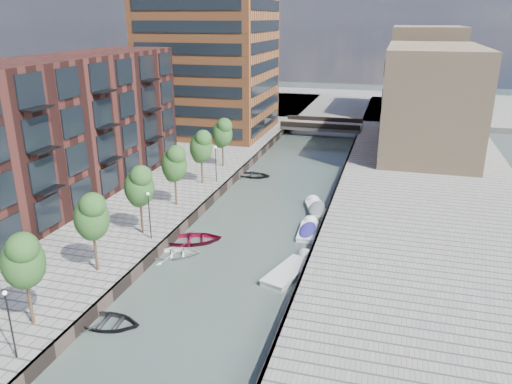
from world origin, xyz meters
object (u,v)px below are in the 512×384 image
at_px(tree_5, 201,146).
at_px(sloop_4, 253,177).
at_px(tree_6, 222,132).
at_px(motorboat_2, 293,270).
at_px(bridge, 322,125).
at_px(tree_2, 91,215).
at_px(sloop_1, 107,325).
at_px(tree_1, 23,259).
at_px(sloop_3, 175,256).
at_px(tree_4, 174,163).
at_px(tree_3, 139,185).
at_px(motorboat_4, 316,209).
at_px(motorboat_3, 308,230).
at_px(sloop_2, 194,242).
at_px(car, 393,136).

height_order(tree_5, sloop_4, tree_5).
xyz_separation_m(tree_6, sloop_4, (3.96, -0.17, -5.31)).
relative_size(sloop_4, motorboat_2, 0.73).
height_order(bridge, tree_5, tree_5).
height_order(tree_2, sloop_1, tree_2).
xyz_separation_m(tree_1, motorboat_2, (13.54, 12.43, -5.20)).
bearing_deg(bridge, tree_5, -104.44).
bearing_deg(sloop_4, sloop_3, 176.33).
xyz_separation_m(tree_4, tree_6, (0.00, 14.00, 0.00)).
relative_size(sloop_1, sloop_3, 1.06).
height_order(tree_3, tree_5, same).
bearing_deg(motorboat_4, tree_4, -160.56).
distance_m(tree_6, motorboat_3, 20.62).
xyz_separation_m(sloop_3, sloop_4, (0.28, 22.50, 0.00)).
bearing_deg(sloop_2, motorboat_4, -64.09).
distance_m(tree_1, tree_3, 14.00).
height_order(tree_2, sloop_2, tree_2).
bearing_deg(motorboat_4, car, 76.67).
bearing_deg(motorboat_3, tree_1, -123.55).
height_order(tree_2, car, tree_2).
relative_size(tree_5, sloop_2, 1.18).
height_order(bridge, car, bridge).
bearing_deg(car, tree_5, -143.73).
distance_m(bridge, tree_3, 47.92).
xyz_separation_m(motorboat_3, motorboat_4, (-0.18, 5.50, 0.02)).
bearing_deg(car, tree_1, -127.07).
relative_size(tree_6, motorboat_4, 1.15).
bearing_deg(tree_2, sloop_2, 63.53).
bearing_deg(tree_4, tree_3, -90.00).
relative_size(sloop_3, motorboat_3, 0.92).
distance_m(tree_1, sloop_1, 6.77).
bearing_deg(sloop_1, tree_3, 12.10).
xyz_separation_m(sloop_2, sloop_4, (-0.17, 19.53, 0.00)).
distance_m(sloop_1, car, 55.25).
relative_size(tree_5, sloop_1, 1.33).
height_order(sloop_3, motorboat_4, motorboat_4).
bearing_deg(tree_2, tree_1, -90.00).
bearing_deg(tree_6, motorboat_2, -59.04).
bearing_deg(sloop_4, car, -41.79).
height_order(tree_3, sloop_1, tree_3).
distance_m(tree_3, tree_6, 21.00).
bearing_deg(tree_5, car, 53.21).
relative_size(sloop_1, motorboat_2, 0.76).
bearing_deg(bridge, tree_1, -97.93).
xyz_separation_m(bridge, tree_2, (-8.50, -54.00, 3.92)).
distance_m(sloop_1, motorboat_4, 25.33).
xyz_separation_m(bridge, tree_3, (-8.50, -47.00, 3.92)).
distance_m(tree_5, car, 33.81).
xyz_separation_m(tree_2, motorboat_4, (13.19, 18.66, -5.11)).
relative_size(tree_5, sloop_4, 1.38).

